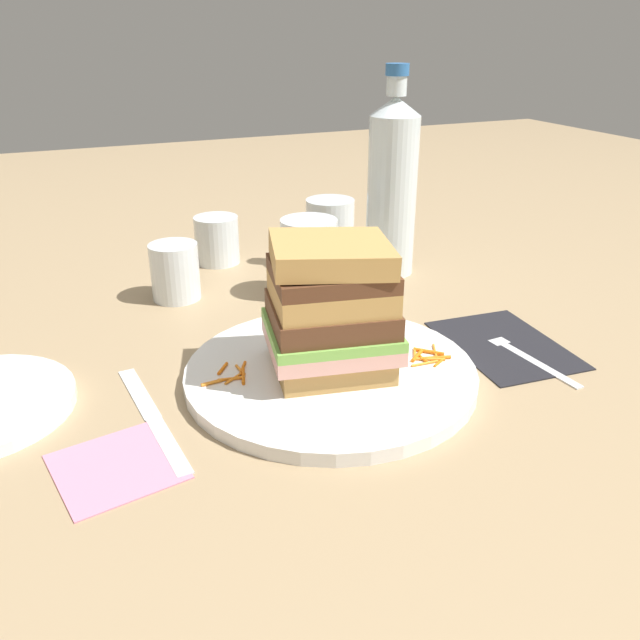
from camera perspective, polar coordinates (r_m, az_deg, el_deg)
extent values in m
plane|color=#9E8460|center=(0.69, 0.42, -4.60)|extent=(3.00, 3.00, 0.00)
cylinder|color=white|center=(0.67, 1.01, -4.60)|extent=(0.30, 0.30, 0.01)
cube|color=tan|center=(0.67, 1.03, -3.21)|extent=(0.13, 0.12, 0.02)
cube|color=#E0A393|center=(0.66, 1.04, -1.75)|extent=(0.14, 0.13, 0.01)
cube|color=#7AB74C|center=(0.65, 1.05, -0.76)|extent=(0.14, 0.13, 0.01)
cube|color=#56331E|center=(0.65, 1.06, 0.57)|extent=(0.13, 0.13, 0.02)
cube|color=tan|center=(0.64, 1.07, 2.46)|extent=(0.13, 0.12, 0.02)
cube|color=#56331E|center=(0.63, 1.09, 4.09)|extent=(0.13, 0.12, 0.02)
cube|color=tan|center=(0.62, 0.88, 5.76)|extent=(0.14, 0.13, 0.03)
cylinder|color=orange|center=(0.65, -7.66, -5.14)|extent=(0.03, 0.01, 0.00)
cylinder|color=orange|center=(0.65, -9.27, -5.51)|extent=(0.02, 0.00, 0.00)
cylinder|color=orange|center=(0.67, -8.41, -4.17)|extent=(0.02, 0.02, 0.00)
cylinder|color=orange|center=(0.66, -7.62, -4.89)|extent=(0.02, 0.02, 0.00)
cylinder|color=orange|center=(0.67, -6.91, -4.30)|extent=(0.01, 0.02, 0.00)
cylinder|color=orange|center=(0.65, -6.58, -4.96)|extent=(0.01, 0.03, 0.00)
cylinder|color=orange|center=(0.67, -6.68, -4.09)|extent=(0.01, 0.02, 0.00)
cylinder|color=orange|center=(0.69, 9.46, -3.36)|extent=(0.03, 0.02, 0.00)
cylinder|color=orange|center=(0.68, 9.05, -3.73)|extent=(0.03, 0.00, 0.00)
cylinder|color=orange|center=(0.70, 8.19, -2.88)|extent=(0.01, 0.02, 0.00)
cylinder|color=orange|center=(0.70, 9.96, -3.24)|extent=(0.03, 0.01, 0.00)
cylinder|color=orange|center=(0.70, 8.43, -3.04)|extent=(0.02, 0.02, 0.00)
cylinder|color=orange|center=(0.71, 9.91, -2.69)|extent=(0.02, 0.03, 0.00)
cylinder|color=orange|center=(0.69, 10.30, -3.60)|extent=(0.02, 0.01, 0.00)
cylinder|color=orange|center=(0.69, 8.83, -3.28)|extent=(0.00, 0.02, 0.00)
cylinder|color=orange|center=(0.71, 9.45, -2.72)|extent=(0.02, 0.02, 0.00)
cube|color=black|center=(0.77, 15.64, -2.02)|extent=(0.13, 0.17, 0.00)
cube|color=silver|center=(0.74, 18.52, -3.46)|extent=(0.02, 0.11, 0.00)
cube|color=silver|center=(0.78, 15.27, -1.59)|extent=(0.02, 0.02, 0.00)
cylinder|color=silver|center=(0.80, 14.39, -0.70)|extent=(0.01, 0.04, 0.00)
cylinder|color=silver|center=(0.80, 14.09, -0.78)|extent=(0.01, 0.04, 0.00)
cylinder|color=silver|center=(0.79, 13.78, -0.86)|extent=(0.01, 0.04, 0.00)
cylinder|color=silver|center=(0.79, 13.47, -0.95)|extent=(0.01, 0.04, 0.00)
cube|color=silver|center=(0.59, -12.95, -10.45)|extent=(0.02, 0.10, 0.00)
cube|color=silver|center=(0.68, -15.40, -6.05)|extent=(0.03, 0.11, 0.00)
cylinder|color=white|center=(0.87, -0.96, 5.38)|extent=(0.07, 0.07, 0.10)
cylinder|color=orange|center=(0.87, -0.95, 4.26)|extent=(0.07, 0.07, 0.07)
cylinder|color=silver|center=(0.94, 6.21, 10.51)|extent=(0.07, 0.07, 0.22)
cone|color=silver|center=(0.92, 6.57, 17.93)|extent=(0.07, 0.07, 0.02)
cylinder|color=silver|center=(0.92, 6.65, 19.48)|extent=(0.03, 0.03, 0.02)
cylinder|color=#2D66A8|center=(0.92, 6.71, 20.72)|extent=(0.03, 0.03, 0.02)
cylinder|color=silver|center=(1.05, 0.87, 8.21)|extent=(0.08, 0.08, 0.08)
cylinder|color=silver|center=(0.88, -12.43, 4.11)|extent=(0.06, 0.06, 0.07)
cylinder|color=silver|center=(1.01, -8.90, 6.86)|extent=(0.07, 0.07, 0.07)
cube|color=pink|center=(0.58, -17.20, -11.97)|extent=(0.11, 0.11, 0.00)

